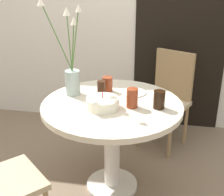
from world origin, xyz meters
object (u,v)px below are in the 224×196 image
flower_vase (71,69)px  drink_glass_0 (159,100)px  chair_near_front (168,94)px  drink_glass_2 (101,89)px  side_plate (134,93)px  birthday_cake (103,103)px  drink_glass_3 (132,98)px  drink_glass_1 (107,84)px

flower_vase → drink_glass_0: size_ratio=5.65×
flower_vase → chair_near_front: bearing=43.6°
chair_near_front → drink_glass_2: bearing=-99.6°
flower_vase → side_plate: (0.45, 0.11, -0.20)m
birthday_cake → side_plate: birthday_cake is taller
flower_vase → drink_glass_2: (0.23, 0.00, -0.14)m
side_plate → drink_glass_2: size_ratio=1.57×
flower_vase → drink_glass_3: bearing=-17.4°
chair_near_front → flower_vase: bearing=-110.1°
birthday_cake → flower_vase: bearing=143.9°
birthday_cake → drink_glass_0: size_ratio=1.80×
drink_glass_3 → chair_near_front: bearing=73.6°
chair_near_front → drink_glass_1: bearing=-103.1°
chair_near_front → birthday_cake: chair_near_front is taller
drink_glass_0 → drink_glass_2: drink_glass_0 is taller
chair_near_front → drink_glass_3: 0.91m
chair_near_front → drink_glass_3: bearing=-80.1°
side_plate → chair_near_front: bearing=65.4°
flower_vase → drink_glass_2: flower_vase is taller
drink_glass_2 → drink_glass_3: size_ratio=0.89×
drink_glass_1 → drink_glass_2: drink_glass_2 is taller
birthday_cake → drink_glass_0: (0.38, 0.07, 0.03)m
birthday_cake → drink_glass_2: bearing=104.7°
drink_glass_0 → birthday_cake: bearing=-169.0°
flower_vase → drink_glass_3: size_ratio=5.22×
chair_near_front → flower_vase: 1.08m
birthday_cake → drink_glass_1: bearing=95.4°
drink_glass_0 → drink_glass_3: bearing=-174.6°
flower_vase → side_plate: 0.51m
side_plate → drink_glass_3: size_ratio=1.40×
side_plate → drink_glass_1: (-0.20, 0.01, 0.05)m
chair_near_front → drink_glass_1: chair_near_front is taller
side_plate → drink_glass_3: drink_glass_3 is taller
drink_glass_2 → drink_glass_3: bearing=-31.3°
flower_vase → drink_glass_2: size_ratio=5.84×
flower_vase → drink_glass_0: 0.68m
drink_glass_0 → drink_glass_2: bearing=162.7°
chair_near_front → drink_glass_0: (-0.06, -0.81, 0.28)m
flower_vase → side_plate: bearing=13.3°
drink_glass_1 → chair_near_front: bearing=50.6°
chair_near_front → flower_vase: flower_vase is taller
side_plate → birthday_cake: bearing=-119.4°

